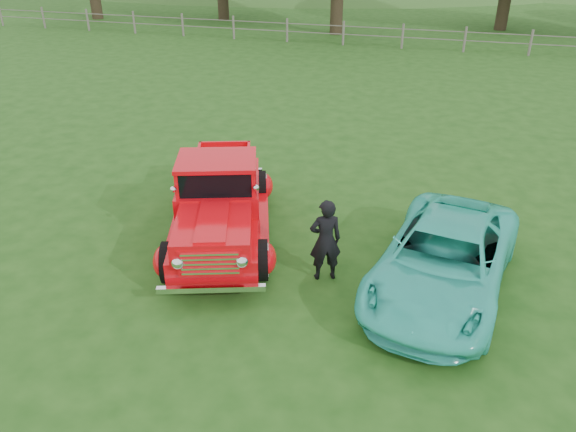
# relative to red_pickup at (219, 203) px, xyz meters

# --- Properties ---
(ground) EXTENTS (140.00, 140.00, 0.00)m
(ground) POSITION_rel_red_pickup_xyz_m (1.59, -1.93, -0.80)
(ground) COLOR #1B4612
(ground) RESTS_ON ground
(distant_hills) EXTENTS (116.00, 60.00, 18.00)m
(distant_hills) POSITION_rel_red_pickup_xyz_m (-2.49, 57.53, -5.34)
(distant_hills) COLOR #2A5A21
(distant_hills) RESTS_ON ground
(fence_line) EXTENTS (48.00, 0.12, 1.20)m
(fence_line) POSITION_rel_red_pickup_xyz_m (1.59, 20.07, -0.19)
(fence_line) COLOR #686258
(fence_line) RESTS_ON ground
(red_pickup) EXTENTS (3.33, 5.28, 1.78)m
(red_pickup) POSITION_rel_red_pickup_xyz_m (0.00, 0.00, 0.00)
(red_pickup) COLOR black
(red_pickup) RESTS_ON ground
(teal_sedan) EXTENTS (2.82, 4.79, 1.25)m
(teal_sedan) POSITION_rel_red_pickup_xyz_m (4.44, -0.65, -0.17)
(teal_sedan) COLOR #33CCB6
(teal_sedan) RESTS_ON ground
(man) EXTENTS (0.68, 0.59, 1.58)m
(man) POSITION_rel_red_pickup_xyz_m (2.37, -0.84, -0.00)
(man) COLOR black
(man) RESTS_ON ground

